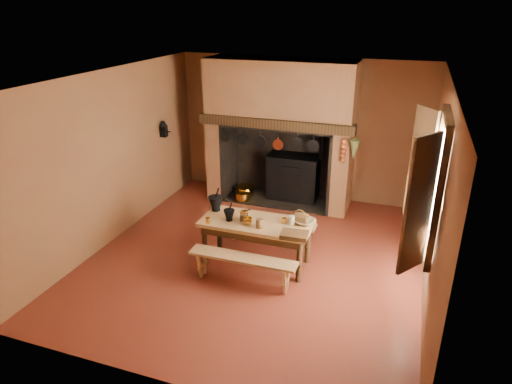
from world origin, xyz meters
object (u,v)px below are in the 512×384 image
mixing_bowl (305,222)px  bench_front (243,264)px  coffee_grinder (244,216)px  wicker_basket (300,219)px  iron_range (294,177)px  work_table (256,228)px

mixing_bowl → bench_front: bearing=-133.0°
coffee_grinder → wicker_basket: bearing=-10.9°
mixing_bowl → iron_range: bearing=108.0°
work_table → bench_front: work_table is taller
iron_range → work_table: iron_range is taller
work_table → mixing_bowl: bearing=12.5°
wicker_basket → bench_front: bearing=-127.3°
bench_front → mixing_bowl: bearing=47.0°
mixing_bowl → wicker_basket: 0.08m
iron_range → work_table: 2.61m
iron_range → bench_front: bearing=-88.2°
coffee_grinder → mixing_bowl: size_ratio=0.64×
iron_range → mixing_bowl: iron_range is taller
iron_range → bench_front: size_ratio=1.02×
work_table → coffee_grinder: size_ratio=8.77×
bench_front → work_table: bearing=90.0°
mixing_bowl → wicker_basket: bearing=-173.7°
coffee_grinder → mixing_bowl: (0.89, 0.18, -0.04)m
bench_front → mixing_bowl: mixing_bowl is taller
bench_front → wicker_basket: (0.62, 0.74, 0.46)m
coffee_grinder → mixing_bowl: bearing=-11.4°
bench_front → mixing_bowl: 1.11m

